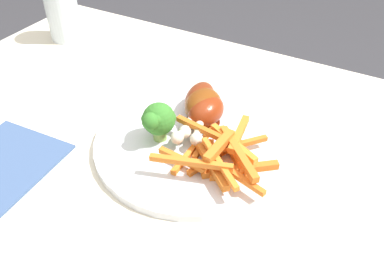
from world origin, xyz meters
name	(u,v)px	position (x,y,z in m)	size (l,w,h in m)	color
dining_table	(232,205)	(0.00, 0.00, 0.60)	(1.21, 0.65, 0.71)	silver
dinner_plate	(192,141)	(-0.07, -0.01, 0.72)	(0.29, 0.29, 0.01)	silver
broccoli_floret_front	(158,120)	(-0.11, -0.03, 0.76)	(0.05, 0.06, 0.06)	#85B054
carrot_fries_pile	(222,154)	(-0.01, -0.04, 0.74)	(0.17, 0.15, 0.04)	orange
chicken_drumstick_near	(199,101)	(-0.09, 0.05, 0.75)	(0.06, 0.14, 0.04)	#51190B
chicken_drumstick_far	(203,107)	(-0.08, 0.04, 0.75)	(0.08, 0.13, 0.05)	#542209
chicken_drumstick_extra	(204,113)	(-0.07, 0.03, 0.75)	(0.06, 0.12, 0.04)	#591909
water_glass	(62,11)	(-0.48, 0.17, 0.78)	(0.07, 0.07, 0.12)	silver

